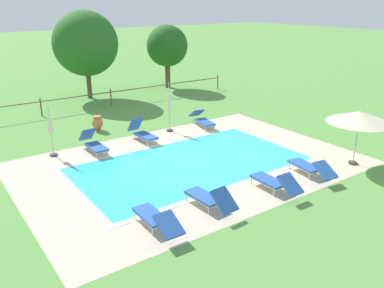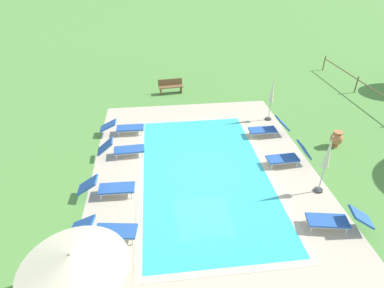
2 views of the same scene
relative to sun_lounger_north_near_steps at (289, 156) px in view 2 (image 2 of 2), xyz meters
name	(u,v)px [view 2 (image 2 of 2)]	position (x,y,z in m)	size (l,w,h in m)	color
ground_plane	(205,173)	(0.20, -3.57, -0.40)	(160.00, 160.00, 0.00)	#599342
pool_deck_paving	(205,173)	(0.20, -3.57, -0.39)	(13.17, 9.07, 0.01)	beige
swimming_pool_water	(205,173)	(0.20, -3.57, -0.39)	(9.04, 4.94, 0.01)	#38C6D1
pool_coping_rim	(205,173)	(0.20, -3.57, -0.39)	(9.52, 5.42, 0.01)	beige
sun_lounger_north_near_steps	(289,156)	(0.00, 0.00, 0.00)	(0.69, 1.85, 1.01)	#2856A8
sun_lounger_north_mid	(108,187)	(1.12, -7.27, -0.03)	(0.65, 2.04, 0.80)	#2856A8
sun_lounger_north_far	(337,220)	(3.63, 0.21, -0.03)	(0.96, 2.10, 0.79)	#2856A8
sun_lounger_north_end	(106,230)	(3.18, -7.14, -0.04)	(0.89, 2.13, 0.73)	#2856A8
sun_lounger_south_near_corner	(124,127)	(-3.41, -7.00, -0.05)	(0.63, 2.08, 0.71)	#2856A8
sun_lounger_south_mid	(122,149)	(-1.43, -6.94, -0.02)	(0.71, 2.01, 0.86)	#2856A8
sun_lounger_south_far	(268,128)	(-2.44, -0.07, -0.01)	(0.63, 1.93, 0.93)	#2856A8
patio_umbrella_open_foreground	(72,261)	(5.55, -7.39, 1.56)	(2.49, 2.49, 2.22)	#383838
patio_umbrella_closed_row_west	(327,157)	(1.81, 0.51, 1.16)	(0.32, 0.32, 2.41)	#383838
patio_umbrella_closed_row_mid_west	(272,93)	(-4.03, 0.49, 1.09)	(0.32, 0.32, 2.35)	#383838
wooden_bench_lawn_side	(171,86)	(-8.22, -4.42, 0.07)	(0.61, 1.54, 0.87)	brown
terracotta_urn_near_fence	(337,138)	(-1.11, 2.68, 0.01)	(0.55, 0.55, 0.76)	#C67547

